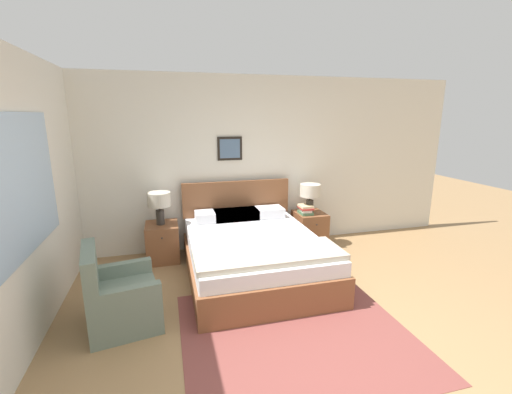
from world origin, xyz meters
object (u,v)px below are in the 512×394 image
Objects in this scene: armchair at (119,299)px; nightstand_by_door at (309,229)px; bed at (253,253)px; table_lamp_near_window at (159,201)px; table_lamp_by_door at (310,192)px; nightstand_near_window at (163,242)px.

armchair reaches higher than nightstand_by_door.
bed is 1.49m from table_lamp_near_window.
table_lamp_near_window is 1.00× the size of table_lamp_by_door.
bed is 1.37m from nightstand_near_window.
nightstand_by_door is at bearing 109.32° from armchair.
armchair is 3.11m from table_lamp_by_door.
table_lamp_near_window is at bearing -143.56° from nightstand_near_window.
armchair is at bearing -150.39° from nightstand_by_door.
table_lamp_near_window reaches higher than nightstand_near_window.
table_lamp_near_window is at bearing 145.76° from bed.
bed is at bearing -145.22° from table_lamp_by_door.
table_lamp_by_door is (-0.02, -0.01, 0.60)m from nightstand_by_door.
bed is at bearing -145.36° from nightstand_by_door.
table_lamp_near_window is at bearing 180.00° from table_lamp_by_door.
bed is 4.64× the size of table_lamp_near_window.
bed is at bearing -34.71° from nightstand_near_window.
table_lamp_near_window is (-0.01, -0.01, 0.60)m from nightstand_near_window.
table_lamp_by_door is at bearing -0.18° from nightstand_near_window.
table_lamp_near_window is at bearing 154.72° from armchair.
table_lamp_near_window is at bearing -179.82° from nightstand_by_door.
table_lamp_near_window reaches higher than nightstand_by_door.
bed reaches higher than armchair.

